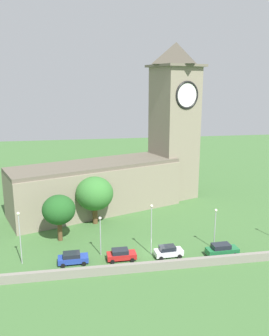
{
  "coord_description": "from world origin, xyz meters",
  "views": [
    {
      "loc": [
        -11.65,
        -47.77,
        25.06
      ],
      "look_at": [
        -1.91,
        8.41,
        11.38
      ],
      "focal_mm": 37.71,
      "sensor_mm": 36.0,
      "label": 1
    }
  ],
  "objects_px": {
    "car_blue": "(73,258)",
    "streetlamp_west_end": "(19,230)",
    "car_red": "(121,255)",
    "streetlamp_central": "(151,222)",
    "church": "(129,159)",
    "car_white": "(168,251)",
    "streetlamp_west_mid": "(100,229)",
    "car_green": "(222,250)",
    "tree_riverside_east": "(94,194)",
    "tree_riverside_west": "(59,210)",
    "streetlamp_east_mid": "(215,222)"
  },
  "relations": [
    {
      "from": "car_red",
      "to": "streetlamp_central",
      "type": "height_order",
      "value": "streetlamp_central"
    },
    {
      "from": "streetlamp_west_end",
      "to": "tree_riverside_west",
      "type": "height_order",
      "value": "streetlamp_west_end"
    },
    {
      "from": "church",
      "to": "car_green",
      "type": "relative_size",
      "value": 8.59
    },
    {
      "from": "car_red",
      "to": "tree_riverside_east",
      "type": "relative_size",
      "value": 0.48
    },
    {
      "from": "streetlamp_west_mid",
      "to": "tree_riverside_east",
      "type": "relative_size",
      "value": 0.69
    },
    {
      "from": "car_white",
      "to": "tree_riverside_east",
      "type": "distance_m",
      "value": 18.46
    },
    {
      "from": "car_blue",
      "to": "car_white",
      "type": "xyz_separation_m",
      "value": [
        13.96,
        -0.41,
        0.04
      ]
    },
    {
      "from": "car_white",
      "to": "car_green",
      "type": "bearing_deg",
      "value": -7.09
    },
    {
      "from": "car_green",
      "to": "streetlamp_central",
      "type": "distance_m",
      "value": 11.37
    },
    {
      "from": "car_blue",
      "to": "car_green",
      "type": "height_order",
      "value": "car_green"
    },
    {
      "from": "car_green",
      "to": "church",
      "type": "bearing_deg",
      "value": 111.16
    },
    {
      "from": "streetlamp_east_mid",
      "to": "car_red",
      "type": "bearing_deg",
      "value": -175.44
    },
    {
      "from": "streetlamp_central",
      "to": "church",
      "type": "bearing_deg",
      "value": 89.04
    },
    {
      "from": "car_red",
      "to": "streetlamp_west_end",
      "type": "xyz_separation_m",
      "value": [
        -14.1,
        1.25,
        4.31
      ]
    },
    {
      "from": "streetlamp_west_mid",
      "to": "streetlamp_central",
      "type": "bearing_deg",
      "value": -8.33
    },
    {
      "from": "church",
      "to": "tree_riverside_west",
      "type": "distance_m",
      "value": 21.8
    },
    {
      "from": "car_blue",
      "to": "streetlamp_west_end",
      "type": "xyz_separation_m",
      "value": [
        -7.15,
        1.12,
        4.31
      ]
    },
    {
      "from": "church",
      "to": "tree_riverside_east",
      "type": "height_order",
      "value": "church"
    },
    {
      "from": "car_white",
      "to": "tree_riverside_west",
      "type": "relative_size",
      "value": 0.55
    },
    {
      "from": "car_red",
      "to": "streetlamp_west_mid",
      "type": "height_order",
      "value": "streetlamp_west_mid"
    },
    {
      "from": "car_green",
      "to": "streetlamp_west_mid",
      "type": "bearing_deg",
      "value": 169.44
    },
    {
      "from": "car_red",
      "to": "streetlamp_central",
      "type": "distance_m",
      "value": 6.45
    },
    {
      "from": "car_red",
      "to": "car_green",
      "type": "relative_size",
      "value": 0.88
    },
    {
      "from": "streetlamp_west_mid",
      "to": "car_red",
      "type": "bearing_deg",
      "value": -36.13
    },
    {
      "from": "streetlamp_east_mid",
      "to": "streetlamp_central",
      "type": "bearing_deg",
      "value": -178.71
    },
    {
      "from": "streetlamp_east_mid",
      "to": "car_blue",
      "type": "bearing_deg",
      "value": -177.25
    },
    {
      "from": "car_blue",
      "to": "streetlamp_central",
      "type": "distance_m",
      "value": 12.44
    },
    {
      "from": "car_red",
      "to": "tree_riverside_east",
      "type": "xyz_separation_m",
      "value": [
        -2.84,
        14.57,
        4.86
      ]
    },
    {
      "from": "car_blue",
      "to": "streetlamp_west_end",
      "type": "bearing_deg",
      "value": 171.11
    },
    {
      "from": "tree_riverside_west",
      "to": "car_red",
      "type": "bearing_deg",
      "value": -42.77
    },
    {
      "from": "church",
      "to": "car_green",
      "type": "bearing_deg",
      "value": -68.84
    },
    {
      "from": "car_blue",
      "to": "car_green",
      "type": "distance_m",
      "value": 21.98
    },
    {
      "from": "streetlamp_west_end",
      "to": "streetlamp_east_mid",
      "type": "bearing_deg",
      "value": -0.15
    },
    {
      "from": "streetlamp_central",
      "to": "tree_riverside_west",
      "type": "distance_m",
      "value": 15.48
    },
    {
      "from": "streetlamp_east_mid",
      "to": "car_white",
      "type": "bearing_deg",
      "value": -169.35
    },
    {
      "from": "tree_riverside_east",
      "to": "streetlamp_central",
      "type": "bearing_deg",
      "value": -61.13
    },
    {
      "from": "church",
      "to": "car_green",
      "type": "distance_m",
      "value": 28.87
    },
    {
      "from": "streetlamp_west_mid",
      "to": "tree_riverside_east",
      "type": "xyz_separation_m",
      "value": [
        -0.04,
        12.53,
        1.55
      ]
    },
    {
      "from": "streetlamp_west_end",
      "to": "streetlamp_west_mid",
      "type": "distance_m",
      "value": 11.37
    },
    {
      "from": "streetlamp_west_end",
      "to": "car_red",
      "type": "bearing_deg",
      "value": -5.08
    },
    {
      "from": "car_green",
      "to": "tree_riverside_east",
      "type": "relative_size",
      "value": 0.55
    },
    {
      "from": "tree_riverside_west",
      "to": "car_white",
      "type": "bearing_deg",
      "value": -28.22
    },
    {
      "from": "car_green",
      "to": "car_white",
      "type": "bearing_deg",
      "value": 172.91
    },
    {
      "from": "car_green",
      "to": "streetlamp_central",
      "type": "bearing_deg",
      "value": 167.84
    },
    {
      "from": "car_red",
      "to": "tree_riverside_west",
      "type": "relative_size",
      "value": 0.55
    },
    {
      "from": "tree_riverside_west",
      "to": "car_blue",
      "type": "bearing_deg",
      "value": -76.16
    },
    {
      "from": "church",
      "to": "car_red",
      "type": "bearing_deg",
      "value": -101.75
    },
    {
      "from": "streetlamp_west_end",
      "to": "car_blue",
      "type": "bearing_deg",
      "value": -8.89
    },
    {
      "from": "car_blue",
      "to": "streetlamp_central",
      "type": "bearing_deg",
      "value": 4.01
    },
    {
      "from": "streetlamp_east_mid",
      "to": "tree_riverside_west",
      "type": "xyz_separation_m",
      "value": [
        -23.71,
        7.11,
        0.87
      ]
    }
  ]
}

